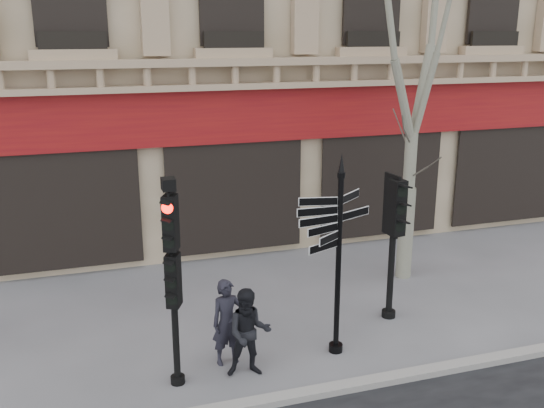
{
  "coord_description": "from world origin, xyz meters",
  "views": [
    {
      "loc": [
        -3.48,
        -9.13,
        5.53
      ],
      "look_at": [
        -0.4,
        0.6,
        2.61
      ],
      "focal_mm": 40.0,
      "sensor_mm": 36.0,
      "label": 1
    }
  ],
  "objects": [
    {
      "name": "plane_tree",
      "position": [
        3.43,
        2.5,
        5.79
      ],
      "size": [
        3.11,
        3.11,
        8.25
      ],
      "color": "gray",
      "rests_on": "ground"
    },
    {
      "name": "pedestrian_b",
      "position": [
        -1.14,
        -0.48,
        0.76
      ],
      "size": [
        0.84,
        0.71,
        1.53
      ],
      "primitive_type": "imported",
      "rotation": [
        0.0,
        0.0,
        -0.19
      ],
      "color": "black",
      "rests_on": "ground"
    },
    {
      "name": "kerb",
      "position": [
        0.0,
        -1.4,
        0.06
      ],
      "size": [
        80.0,
        0.25,
        0.12
      ],
      "primitive_type": "cube",
      "color": "gray",
      "rests_on": "ground"
    },
    {
      "name": "pedestrian_a",
      "position": [
        -1.38,
        0.0,
        0.76
      ],
      "size": [
        0.6,
        0.44,
        1.52
      ],
      "primitive_type": "imported",
      "rotation": [
        0.0,
        0.0,
        0.14
      ],
      "color": "black",
      "rests_on": "ground"
    },
    {
      "name": "traffic_signal_secondary",
      "position": [
        2.1,
        0.72,
        1.99
      ],
      "size": [
        0.51,
        0.39,
        2.85
      ],
      "rotation": [
        0.0,
        0.0,
        0.11
      ],
      "color": "black",
      "rests_on": "ground"
    },
    {
      "name": "ground",
      "position": [
        0.0,
        0.0,
        0.0
      ],
      "size": [
        80.0,
        80.0,
        0.0
      ],
      "primitive_type": "plane",
      "color": "#58585D",
      "rests_on": "ground"
    },
    {
      "name": "traffic_signal_main",
      "position": [
        -2.32,
        -0.38,
        2.17
      ],
      "size": [
        0.46,
        0.4,
        3.44
      ],
      "rotation": [
        0.0,
        0.0,
        -0.42
      ],
      "color": "black",
      "rests_on": "ground"
    },
    {
      "name": "fingerpost",
      "position": [
        0.54,
        -0.21,
        2.43
      ],
      "size": [
        1.81,
        1.81,
        3.61
      ],
      "rotation": [
        0.0,
        0.0,
        0.22
      ],
      "color": "black",
      "rests_on": "ground"
    }
  ]
}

